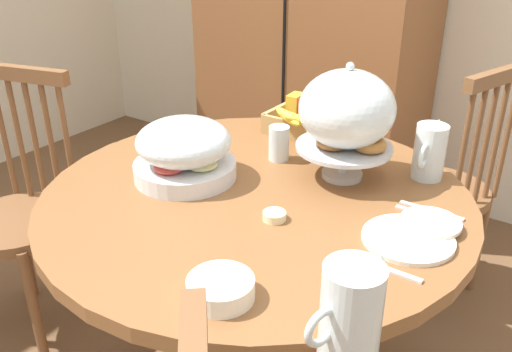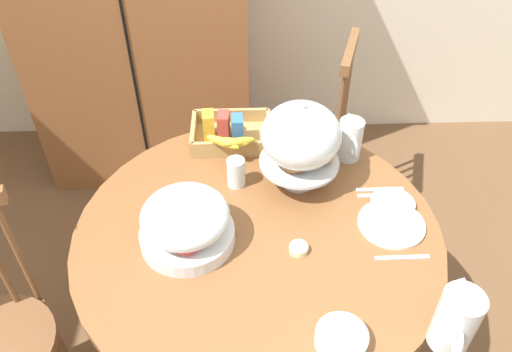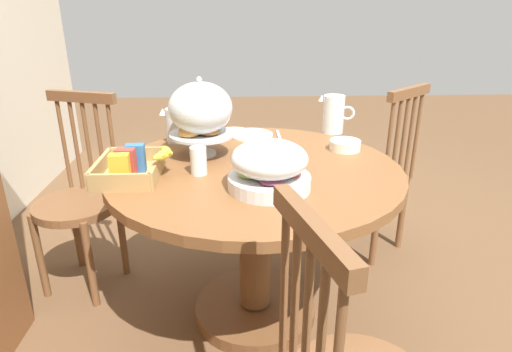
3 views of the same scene
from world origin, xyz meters
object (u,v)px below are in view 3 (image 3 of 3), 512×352
object	(u,v)px
cereal_bowl	(345,145)
butter_dish	(276,154)
orange_juice_pitcher	(334,116)
windsor_chair_by_cabinet	(376,177)
drinking_glass	(199,161)
dining_table	(255,213)
milk_pitcher	(176,127)
windsor_chair_facing_door	(79,203)
fruit_platter_covered	(269,166)
china_plate_large	(251,135)
cereal_basket	(133,166)
china_plate_small	(234,132)
pastry_stand_with_dome	(201,111)

from	to	relation	value
cereal_bowl	butter_dish	xyz separation A→B (m)	(-0.08, 0.32, -0.01)
orange_juice_pitcher	cereal_bowl	bearing A→B (deg)	179.55
windsor_chair_by_cabinet	drinking_glass	world-z (taller)	windsor_chair_by_cabinet
dining_table	milk_pitcher	bearing A→B (deg)	45.40
milk_pitcher	drinking_glass	world-z (taller)	milk_pitcher
orange_juice_pitcher	cereal_bowl	world-z (taller)	orange_juice_pitcher
windsor_chair_facing_door	fruit_platter_covered	size ratio (longest dim) A/B	3.25
china_plate_large	cereal_basket	bearing A→B (deg)	138.88
milk_pitcher	cereal_basket	world-z (taller)	milk_pitcher
milk_pitcher	butter_dish	xyz separation A→B (m)	(-0.23, -0.46, -0.06)
windsor_chair_by_cabinet	orange_juice_pitcher	size ratio (longest dim) A/B	5.08
cereal_bowl	china_plate_small	bearing A→B (deg)	62.91
dining_table	drinking_glass	world-z (taller)	drinking_glass
butter_dish	pastry_stand_with_dome	bearing A→B (deg)	84.85
fruit_platter_covered	butter_dish	bearing A→B (deg)	-8.84
windsor_chair_by_cabinet	milk_pitcher	xyz separation A→B (m)	(-0.21, 1.07, 0.36)
pastry_stand_with_dome	china_plate_large	distance (m)	0.41
fruit_platter_covered	milk_pitcher	size ratio (longest dim) A/B	1.73
dining_table	windsor_chair_facing_door	distance (m)	0.91
orange_juice_pitcher	cereal_bowl	distance (m)	0.29
fruit_platter_covered	cereal_bowl	xyz separation A→B (m)	(0.43, -0.38, -0.06)
cereal_bowl	drinking_glass	world-z (taller)	drinking_glass
windsor_chair_by_cabinet	butter_dish	world-z (taller)	windsor_chair_by_cabinet
windsor_chair_by_cabinet	cereal_bowl	world-z (taller)	windsor_chair_by_cabinet
china_plate_small	drinking_glass	bearing A→B (deg)	165.95
pastry_stand_with_dome	china_plate_small	xyz separation A→B (m)	(0.31, -0.14, -0.18)
windsor_chair_facing_door	pastry_stand_with_dome	world-z (taller)	pastry_stand_with_dome
windsor_chair_facing_door	fruit_platter_covered	xyz separation A→B (m)	(-0.52, -0.90, 0.37)
windsor_chair_facing_door	cereal_basket	world-z (taller)	windsor_chair_facing_door
windsor_chair_by_cabinet	china_plate_large	size ratio (longest dim) A/B	4.43
pastry_stand_with_dome	milk_pitcher	size ratio (longest dim) A/B	1.99
orange_juice_pitcher	milk_pitcher	bearing A→B (deg)	99.52
cereal_bowl	drinking_glass	distance (m)	0.70
cereal_bowl	drinking_glass	size ratio (longest dim) A/B	1.27
china_plate_small	cereal_bowl	size ratio (longest dim) A/B	1.07
cereal_bowl	windsor_chair_facing_door	bearing A→B (deg)	85.99
orange_juice_pitcher	china_plate_small	xyz separation A→B (m)	(-0.02, 0.51, -0.07)
dining_table	milk_pitcher	world-z (taller)	milk_pitcher
drinking_glass	dining_table	bearing A→B (deg)	-73.06
milk_pitcher	cereal_basket	distance (m)	0.47
dining_table	china_plate_small	world-z (taller)	china_plate_small
cereal_basket	fruit_platter_covered	bearing A→B (deg)	-104.13
fruit_platter_covered	orange_juice_pitcher	xyz separation A→B (m)	(0.71, -0.38, 0.00)
drinking_glass	orange_juice_pitcher	bearing A→B (deg)	-49.12
pastry_stand_with_dome	windsor_chair_facing_door	bearing A→B (deg)	77.37
orange_juice_pitcher	china_plate_small	distance (m)	0.52
fruit_platter_covered	china_plate_small	bearing A→B (deg)	10.84
windsor_chair_facing_door	milk_pitcher	size ratio (longest dim) A/B	5.64
drinking_glass	butter_dish	world-z (taller)	drinking_glass
windsor_chair_facing_door	cereal_bowl	bearing A→B (deg)	-94.01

